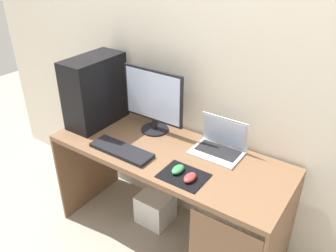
# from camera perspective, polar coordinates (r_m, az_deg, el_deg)

# --- Properties ---
(ground_plane) EXTENTS (8.00, 8.00, 0.00)m
(ground_plane) POSITION_cam_1_polar(r_m,az_deg,el_deg) (2.63, 0.00, -17.79)
(ground_plane) COLOR #9E9384
(wall_back) EXTENTS (4.00, 0.05, 2.60)m
(wall_back) POSITION_cam_1_polar(r_m,az_deg,el_deg) (2.18, 5.24, 12.45)
(wall_back) COLOR beige
(wall_back) RESTS_ON ground_plane
(desk) EXTENTS (1.53, 0.60, 0.74)m
(desk) POSITION_cam_1_polar(r_m,az_deg,el_deg) (2.22, 0.27, -7.60)
(desk) COLOR brown
(desk) RESTS_ON ground_plane
(pc_tower) EXTENTS (0.22, 0.44, 0.48)m
(pc_tower) POSITION_cam_1_polar(r_m,az_deg,el_deg) (2.44, -11.96, 5.72)
(pc_tower) COLOR black
(pc_tower) RESTS_ON desk
(monitor) EXTENTS (0.45, 0.19, 0.44)m
(monitor) POSITION_cam_1_polar(r_m,az_deg,el_deg) (2.27, -2.43, 4.24)
(monitor) COLOR black
(monitor) RESTS_ON desk
(laptop) EXTENTS (0.31, 0.22, 0.22)m
(laptop) POSITION_cam_1_polar(r_m,az_deg,el_deg) (2.15, 8.52, -3.16)
(laptop) COLOR silver
(laptop) RESTS_ON desk
(keyboard) EXTENTS (0.42, 0.14, 0.02)m
(keyboard) POSITION_cam_1_polar(r_m,az_deg,el_deg) (2.16, -7.72, -4.01)
(keyboard) COLOR black
(keyboard) RESTS_ON desk
(mousepad) EXTENTS (0.26, 0.20, 0.00)m
(mousepad) POSITION_cam_1_polar(r_m,az_deg,el_deg) (1.94, 2.58, -8.24)
(mousepad) COLOR black
(mousepad) RESTS_ON desk
(mouse_left) EXTENTS (0.06, 0.10, 0.03)m
(mouse_left) POSITION_cam_1_polar(r_m,az_deg,el_deg) (1.96, 1.63, -7.19)
(mouse_left) COLOR #338C4C
(mouse_left) RESTS_ON mousepad
(mouse_right) EXTENTS (0.06, 0.10, 0.03)m
(mouse_right) POSITION_cam_1_polar(r_m,az_deg,el_deg) (1.90, 3.64, -8.51)
(mouse_right) COLOR #B23333
(mouse_right) RESTS_ON mousepad
(subwoofer) EXTENTS (0.24, 0.24, 0.24)m
(subwoofer) POSITION_cam_1_polar(r_m,az_deg,el_deg) (2.67, -2.07, -13.31)
(subwoofer) COLOR white
(subwoofer) RESTS_ON ground_plane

